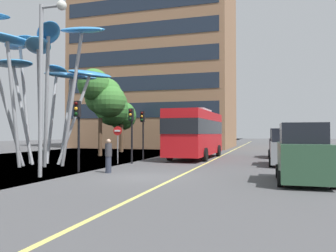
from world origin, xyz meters
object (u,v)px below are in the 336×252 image
street_lamp (46,66)px  no_entry_sign (118,139)px  traffic_light_kerb_far (131,124)px  car_parked_far (282,144)px  red_bus (196,132)px  leaf_sculpture (43,61)px  traffic_light_island_mid (143,125)px  car_parked_near (303,155)px  car_parked_mid (286,149)px  traffic_light_kerb_near (78,121)px  pedestrian (108,156)px

street_lamp → no_entry_sign: (0.08, 7.43, -3.35)m
traffic_light_kerb_far → car_parked_far: traffic_light_kerb_far is taller
red_bus → leaf_sculpture: (-8.05, -8.10, 4.38)m
traffic_light_island_mid → car_parked_near: traffic_light_island_mid is taller
traffic_light_kerb_far → no_entry_sign: (-0.97, 0.00, -0.96)m
car_parked_mid → street_lamp: street_lamp is taller
car_parked_mid → no_entry_sign: size_ratio=1.76×
car_parked_mid → red_bus: bearing=146.8°
leaf_sculpture → car_parked_far: leaf_sculpture is taller
red_bus → traffic_light_kerb_near: red_bus is taller
car_parked_mid → no_entry_sign: bearing=-171.8°
red_bus → car_parked_near: (6.77, -11.76, -1.01)m
pedestrian → leaf_sculpture: bearing=154.8°
car_parked_mid → car_parked_near: bearing=-88.0°
leaf_sculpture → car_parked_far: bearing=36.7°
traffic_light_kerb_near → street_lamp: street_lamp is taller
leaf_sculpture → car_parked_far: (14.57, 10.85, -5.39)m
leaf_sculpture → traffic_light_kerb_far: leaf_sculpture is taller
traffic_light_kerb_near → car_parked_far: bearing=53.1°
traffic_light_kerb_far → no_entry_sign: traffic_light_kerb_far is taller
red_bus → leaf_sculpture: bearing=-134.8°
leaf_sculpture → no_entry_sign: 6.73m
no_entry_sign → street_lamp: bearing=-90.6°
traffic_light_kerb_far → street_lamp: (-1.05, -7.43, 2.38)m
red_bus → no_entry_sign: 7.05m
car_parked_mid → no_entry_sign: 10.65m
traffic_light_kerb_far → pedestrian: traffic_light_kerb_far is taller
traffic_light_kerb_near → no_entry_sign: traffic_light_kerb_near is taller
car_parked_far → no_entry_sign: (-10.54, -8.52, 0.53)m
red_bus → car_parked_mid: size_ratio=2.26×
traffic_light_kerb_near → red_bus: bearing=70.9°
car_parked_near → car_parked_far: car_parked_near is taller
traffic_light_island_mid → no_entry_sign: (-0.58, -3.11, -0.99)m
leaf_sculpture → car_parked_mid: 16.01m
traffic_light_kerb_far → leaf_sculpture: bearing=-155.0°
traffic_light_kerb_far → car_parked_mid: 9.81m
street_lamp → no_entry_sign: 8.15m
traffic_light_kerb_far → car_parked_far: size_ratio=0.88×
street_lamp → traffic_light_island_mid: bearing=86.4°
traffic_light_island_mid → no_entry_sign: size_ratio=1.48×
car_parked_near → car_parked_mid: car_parked_near is taller
car_parked_near → pedestrian: 8.98m
red_bus → car_parked_far: 7.14m
traffic_light_kerb_near → car_parked_near: traffic_light_kerb_near is taller
leaf_sculpture → car_parked_mid: (14.56, 3.84, -5.46)m
traffic_light_kerb_near → car_parked_near: bearing=-4.0°
car_parked_mid → car_parked_far: size_ratio=1.06×
car_parked_near → street_lamp: 11.63m
car_parked_near → leaf_sculpture: bearing=166.2°
traffic_light_kerb_near → traffic_light_island_mid: 8.36m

